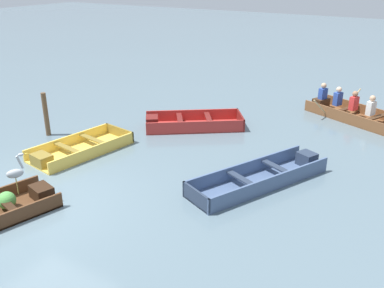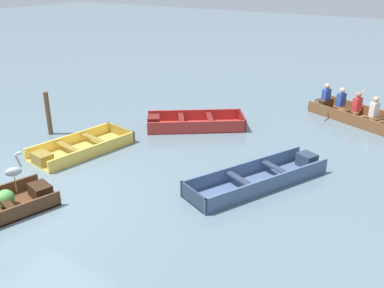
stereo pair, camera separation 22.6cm
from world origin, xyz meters
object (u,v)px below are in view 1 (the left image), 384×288
object	(u,v)px
skiff_slate_blue_near_moored	(263,177)
rowboat_wooden_brown_with_crew	(354,112)
skiff_yellow_far_moored	(77,150)
heron_on_dinghy	(16,172)
mooring_post	(46,114)
skiff_red_mid_moored	(189,123)

from	to	relation	value
skiff_slate_blue_near_moored	rowboat_wooden_brown_with_crew	distance (m)	5.68
skiff_slate_blue_near_moored	skiff_yellow_far_moored	distance (m)	4.94
heron_on_dinghy	skiff_slate_blue_near_moored	bearing A→B (deg)	45.53
skiff_slate_blue_near_moored	heron_on_dinghy	world-z (taller)	heron_on_dinghy
skiff_yellow_far_moored	mooring_post	size ratio (longest dim) A/B	2.23
skiff_slate_blue_near_moored	rowboat_wooden_brown_with_crew	size ratio (longest dim) A/B	0.97
skiff_slate_blue_near_moored	mooring_post	xyz separation A→B (m)	(-6.54, -0.51, 0.52)
rowboat_wooden_brown_with_crew	mooring_post	world-z (taller)	mooring_post
mooring_post	skiff_slate_blue_near_moored	bearing A→B (deg)	4.42
skiff_yellow_far_moored	rowboat_wooden_brown_with_crew	bearing A→B (deg)	49.74
skiff_slate_blue_near_moored	rowboat_wooden_brown_with_crew	world-z (taller)	rowboat_wooden_brown_with_crew
heron_on_dinghy	rowboat_wooden_brown_with_crew	bearing A→B (deg)	64.39
rowboat_wooden_brown_with_crew	heron_on_dinghy	xyz separation A→B (m)	(-4.49, -9.36, 0.67)
skiff_yellow_far_moored	rowboat_wooden_brown_with_crew	world-z (taller)	rowboat_wooden_brown_with_crew
skiff_red_mid_moored	rowboat_wooden_brown_with_crew	xyz separation A→B (m)	(4.14, 3.44, 0.09)
skiff_red_mid_moored	heron_on_dinghy	bearing A→B (deg)	-93.32
heron_on_dinghy	skiff_red_mid_moored	bearing A→B (deg)	86.68
skiff_slate_blue_near_moored	skiff_yellow_far_moored	xyz separation A→B (m)	(-4.83, -1.04, -0.02)
mooring_post	rowboat_wooden_brown_with_crew	bearing A→B (deg)	39.81
skiff_yellow_far_moored	mooring_post	world-z (taller)	mooring_post
skiff_slate_blue_near_moored	skiff_red_mid_moored	world-z (taller)	skiff_red_mid_moored
skiff_red_mid_moored	mooring_post	world-z (taller)	mooring_post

